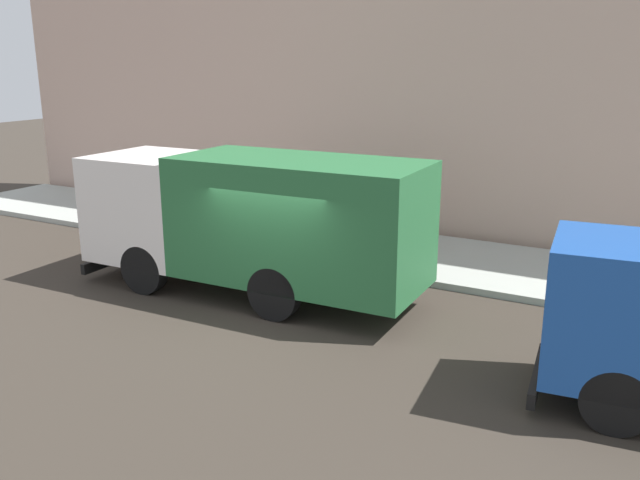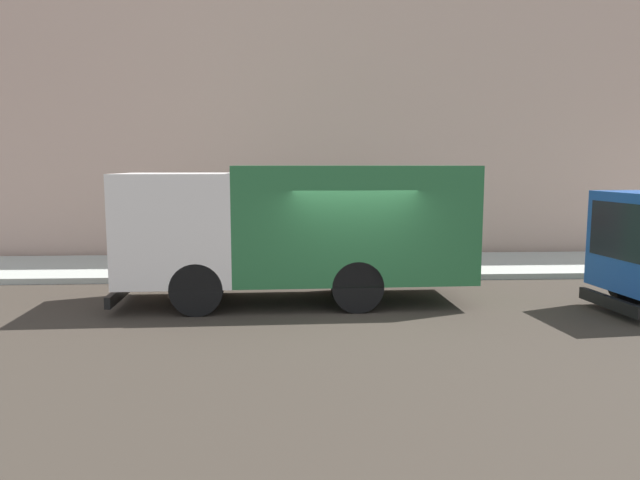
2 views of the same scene
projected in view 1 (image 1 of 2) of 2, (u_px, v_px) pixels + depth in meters
The scene contains 8 objects.
ground at pixel (277, 315), 13.12m from camera, with size 80.00×80.00×0.00m, color #352E27.
sidewalk at pixel (379, 250), 17.24m from camera, with size 3.82×30.00×0.16m, color #A6ABA3.
building_facade at pixel (420, 33), 17.83m from camera, with size 0.50×30.00×11.06m, color #C7A391.
large_utility_truck at pixel (250, 217), 13.85m from camera, with size 2.51×7.62×2.98m.
pedestrian_walking at pixel (320, 203), 18.46m from camera, with size 0.55×0.55×1.63m.
pedestrian_standing at pixel (402, 213), 17.25m from camera, with size 0.48×0.48×1.62m.
pedestrian_third at pixel (347, 205), 17.91m from camera, with size 0.38×0.38×1.73m.
street_sign_post at pixel (377, 203), 15.20m from camera, with size 0.44×0.08×2.60m.
Camera 1 is at (-10.33, -6.64, 4.92)m, focal length 37.40 mm.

